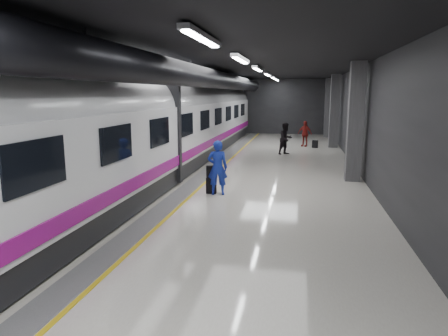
{
  "coord_description": "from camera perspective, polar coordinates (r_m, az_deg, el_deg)",
  "views": [
    {
      "loc": [
        2.53,
        -13.82,
        3.31
      ],
      "look_at": [
        0.36,
        -2.52,
        1.17
      ],
      "focal_mm": 32.0,
      "sensor_mm": 36.0,
      "label": 1
    }
  ],
  "objects": [
    {
      "name": "suitcase_main",
      "position": [
        13.48,
        -1.82,
        -2.5
      ],
      "size": [
        0.34,
        0.22,
        0.54
      ],
      "primitive_type": "cube",
      "rotation": [
        0.0,
        0.0,
        0.04
      ],
      "color": "black",
      "rests_on": "ground"
    },
    {
      "name": "traveler_far_a",
      "position": [
        22.32,
        8.82,
        4.17
      ],
      "size": [
        1.08,
        1.07,
        1.76
      ],
      "primitive_type": "imported",
      "rotation": [
        0.0,
        0.0,
        0.73
      ],
      "color": "black",
      "rests_on": "ground"
    },
    {
      "name": "traveler_main",
      "position": [
        13.19,
        -0.94,
        0.06
      ],
      "size": [
        0.72,
        0.53,
        1.82
      ],
      "primitive_type": "imported",
      "rotation": [
        0.0,
        0.0,
        3.29
      ],
      "color": "#1920BB",
      "rests_on": "ground"
    },
    {
      "name": "traveler_far_b",
      "position": [
        26.07,
        11.46,
        4.83
      ],
      "size": [
        1.03,
        0.76,
        1.62
      ],
      "primitive_type": "imported",
      "rotation": [
        0.0,
        0.0,
        -0.44
      ],
      "color": "maroon",
      "rests_on": "ground"
    },
    {
      "name": "suitcase_far",
      "position": [
        25.5,
        12.87,
        3.36
      ],
      "size": [
        0.38,
        0.32,
        0.47
      ],
      "primitive_type": "cube",
      "rotation": [
        0.0,
        0.0,
        -0.4
      ],
      "color": "black",
      "rests_on": "ground"
    },
    {
      "name": "platform_hall",
      "position": [
        15.05,
        0.1,
        11.41
      ],
      "size": [
        10.02,
        40.02,
        4.51
      ],
      "color": "black",
      "rests_on": "ground"
    },
    {
      "name": "shoulder_bag",
      "position": [
        13.34,
        -1.89,
        -0.54
      ],
      "size": [
        0.34,
        0.24,
        0.41
      ],
      "primitive_type": "cube",
      "rotation": [
        0.0,
        0.0,
        0.29
      ],
      "color": "black",
      "rests_on": "suitcase_main"
    },
    {
      "name": "ground",
      "position": [
        14.44,
        0.5,
        -2.71
      ],
      "size": [
        40.0,
        40.0,
        0.0
      ],
      "primitive_type": "plane",
      "color": "silver",
      "rests_on": "ground"
    },
    {
      "name": "train",
      "position": [
        15.03,
        -11.81,
        5.58
      ],
      "size": [
        3.05,
        38.0,
        4.05
      ],
      "color": "black",
      "rests_on": "ground"
    }
  ]
}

